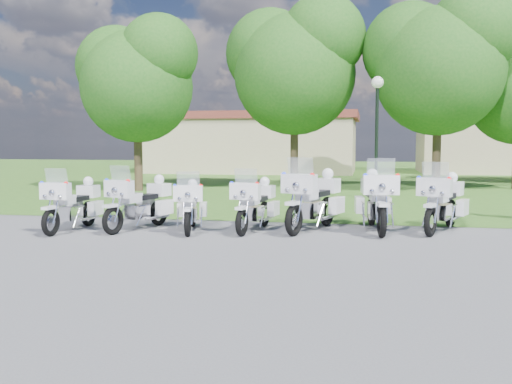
% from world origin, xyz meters
% --- Properties ---
extents(ground, '(100.00, 100.00, 0.00)m').
position_xyz_m(ground, '(0.00, 0.00, 0.00)').
color(ground, '#5B5B61').
rests_on(ground, ground).
extents(grass_lawn, '(100.00, 48.00, 0.01)m').
position_xyz_m(grass_lawn, '(0.00, 27.00, 0.00)').
color(grass_lawn, '#376C22').
rests_on(grass_lawn, ground).
extents(motorcycle_0, '(0.78, 2.25, 1.51)m').
position_xyz_m(motorcycle_0, '(-4.90, 0.80, 0.63)').
color(motorcycle_0, black).
rests_on(motorcycle_0, ground).
extents(motorcycle_1, '(1.19, 2.26, 1.56)m').
position_xyz_m(motorcycle_1, '(-3.39, 1.25, 0.65)').
color(motorcycle_1, black).
rests_on(motorcycle_1, ground).
extents(motorcycle_2, '(1.01, 2.11, 1.44)m').
position_xyz_m(motorcycle_2, '(-2.14, 1.26, 0.60)').
color(motorcycle_2, black).
rests_on(motorcycle_2, ground).
extents(motorcycle_3, '(0.92, 2.23, 1.50)m').
position_xyz_m(motorcycle_3, '(-0.65, 1.61, 0.63)').
color(motorcycle_3, black).
rests_on(motorcycle_3, ground).
extents(motorcycle_4, '(1.38, 2.52, 1.75)m').
position_xyz_m(motorcycle_4, '(0.71, 1.95, 0.73)').
color(motorcycle_4, black).
rests_on(motorcycle_4, ground).
extents(motorcycle_5, '(1.02, 2.59, 1.74)m').
position_xyz_m(motorcycle_5, '(2.15, 2.14, 0.73)').
color(motorcycle_5, black).
rests_on(motorcycle_5, ground).
extents(motorcycle_6, '(1.37, 2.34, 1.65)m').
position_xyz_m(motorcycle_6, '(3.71, 2.37, 0.69)').
color(motorcycle_6, black).
rests_on(motorcycle_6, ground).
extents(lamp_post, '(0.44, 0.44, 4.50)m').
position_xyz_m(lamp_post, '(2.25, 10.04, 3.37)').
color(lamp_post, black).
rests_on(lamp_post, ground).
extents(tree_0, '(5.55, 4.73, 7.40)m').
position_xyz_m(tree_0, '(-7.78, 11.53, 4.89)').
color(tree_0, '#38281C').
rests_on(tree_0, ground).
extents(tree_1, '(6.46, 5.51, 8.61)m').
position_xyz_m(tree_1, '(-1.45, 14.62, 5.70)').
color(tree_1, '#38281C').
rests_on(tree_1, ground).
extents(tree_2, '(6.33, 5.40, 8.44)m').
position_xyz_m(tree_2, '(4.77, 13.89, 5.59)').
color(tree_2, '#38281C').
rests_on(tree_2, ground).
extents(building_west, '(14.56, 8.32, 4.10)m').
position_xyz_m(building_west, '(-6.00, 28.00, 2.07)').
color(building_west, tan).
rests_on(building_west, ground).
extents(building_east, '(11.44, 7.28, 4.10)m').
position_xyz_m(building_east, '(11.00, 30.00, 2.07)').
color(building_east, tan).
rests_on(building_east, ground).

